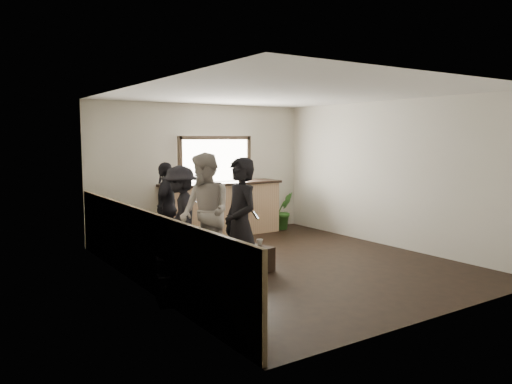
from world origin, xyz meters
TOP-DOWN VIEW (x-y plane):
  - ground at (0.00, 0.00)m, footprint 5.00×6.00m
  - room_shell at (-0.74, 0.00)m, footprint 5.01×6.01m
  - bar_counter at (0.30, 2.70)m, footprint 2.70×0.68m
  - sofa at (-2.04, -0.15)m, footprint 1.26×2.07m
  - coffee_table at (-0.75, 0.06)m, footprint 0.65×0.93m
  - cup_a at (-0.89, 0.18)m, footprint 0.15×0.15m
  - cup_b at (-0.55, -0.03)m, footprint 0.14×0.14m
  - potted_plant at (1.85, 2.55)m, footprint 0.48×0.39m
  - person_a at (-1.44, -0.88)m, footprint 0.52×0.70m
  - person_b at (-1.38, 0.25)m, footprint 0.71×0.91m
  - person_c at (-1.45, 0.99)m, footprint 0.89×1.19m
  - person_d at (-1.30, 1.91)m, footprint 0.92×1.01m

SIDE VIEW (x-z plane):
  - ground at x=0.00m, z-range -0.01..0.01m
  - coffee_table at x=-0.75m, z-range 0.00..0.38m
  - sofa at x=-2.04m, z-range 0.00..0.57m
  - cup_a at x=-0.89m, z-range 0.38..0.47m
  - potted_plant at x=1.85m, z-range 0.00..0.85m
  - cup_b at x=-0.55m, z-range 0.38..0.48m
  - bar_counter at x=0.30m, z-range -0.42..1.71m
  - person_c at x=-1.45m, z-range 0.00..1.64m
  - person_d at x=-1.30m, z-range 0.00..1.65m
  - person_a at x=-1.44m, z-range 0.00..1.83m
  - person_b at x=-1.38m, z-range 0.00..1.87m
  - room_shell at x=-0.74m, z-range 0.07..2.87m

